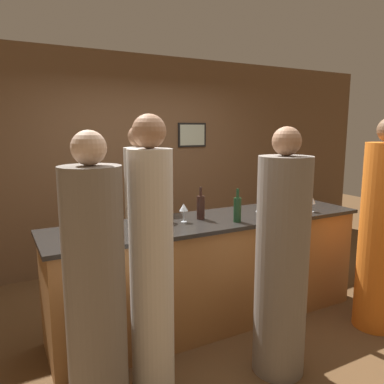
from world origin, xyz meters
TOP-DOWN VIEW (x-y plane):
  - ground_plane at (0.00, 0.00)m, footprint 14.00×14.00m
  - back_wall at (0.00, 1.90)m, footprint 8.00×0.08m
  - bar_counter at (0.00, 0.00)m, footprint 3.06×0.74m
  - bartender at (-0.41, 0.81)m, footprint 0.33×0.33m
  - guest_0 at (0.06, -0.88)m, footprint 0.39×0.39m
  - guest_1 at (-1.28, -0.75)m, footprint 0.36×0.36m
  - guest_2 at (1.30, -0.81)m, footprint 0.38×0.38m
  - guest_3 at (-0.89, -0.70)m, footprint 0.29×0.29m
  - wine_bottle_0 at (0.14, -0.20)m, footprint 0.07×0.07m
  - wine_bottle_1 at (0.76, -0.30)m, footprint 0.08×0.08m
  - wine_bottle_2 at (-0.10, 0.04)m, footprint 0.07×0.07m
  - ice_bucket at (-0.49, 0.16)m, footprint 0.19×0.19m
  - wine_glass_0 at (-1.22, -0.28)m, footprint 0.07×0.07m
  - wine_glass_1 at (-0.84, -0.23)m, footprint 0.06×0.06m
  - wine_glass_2 at (0.34, -0.26)m, footprint 0.07×0.07m
  - wine_glass_3 at (-0.29, 0.01)m, footprint 0.08×0.08m
  - wine_glass_4 at (1.03, -0.22)m, footprint 0.07×0.07m

SIDE VIEW (x-z plane):
  - ground_plane at x=0.00m, z-range 0.00..0.00m
  - bar_counter at x=0.00m, z-range 0.00..1.02m
  - guest_1 at x=-1.28m, z-range -0.07..1.77m
  - guest_0 at x=0.06m, z-range -0.07..1.78m
  - bartender at x=-0.41m, z-range -0.06..1.82m
  - guest_2 at x=1.30m, z-range -0.07..1.87m
  - guest_3 at x=-0.89m, z-range -0.05..1.89m
  - wine_glass_0 at x=-1.22m, z-range 1.05..1.19m
  - ice_bucket at x=-0.49m, z-range 1.01..1.23m
  - wine_glass_2 at x=0.34m, z-range 1.05..1.20m
  - wine_bottle_2 at x=-0.10m, z-range 0.98..1.28m
  - wine_glass_4 at x=1.03m, z-range 1.05..1.21m
  - wine_bottle_0 at x=0.14m, z-range 0.98..1.28m
  - wine_bottle_1 at x=0.76m, z-range 0.98..1.29m
  - wine_glass_1 at x=-0.84m, z-range 1.06..1.22m
  - wine_glass_3 at x=-0.29m, z-range 1.06..1.23m
  - back_wall at x=0.00m, z-range 0.00..2.80m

